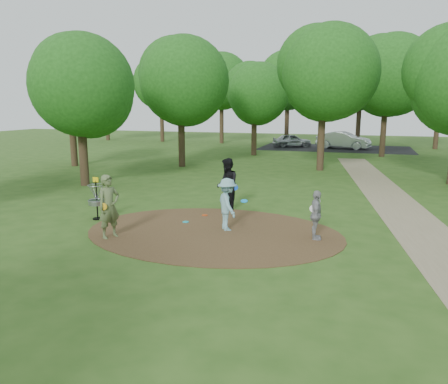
% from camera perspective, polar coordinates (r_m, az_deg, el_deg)
% --- Properties ---
extents(ground, '(100.00, 100.00, 0.00)m').
position_cam_1_polar(ground, '(14.21, -1.46, -5.26)').
color(ground, '#2D5119').
rests_on(ground, ground).
extents(dirt_clearing, '(8.40, 8.40, 0.02)m').
position_cam_1_polar(dirt_clearing, '(14.21, -1.46, -5.22)').
color(dirt_clearing, '#47301C').
rests_on(dirt_clearing, ground).
extents(footpath, '(7.55, 39.89, 0.01)m').
position_cam_1_polar(footpath, '(15.55, 24.55, -4.82)').
color(footpath, '#8C7A5B').
rests_on(footpath, ground).
extents(parking_lot, '(14.00, 8.00, 0.01)m').
position_cam_1_polar(parking_lot, '(43.14, 14.27, 5.58)').
color(parking_lot, black).
rests_on(parking_lot, ground).
extents(player_observer_with_disc, '(0.74, 0.86, 1.98)m').
position_cam_1_polar(player_observer_with_disc, '(13.83, -14.78, -1.86)').
color(player_observer_with_disc, '#57693D').
rests_on(player_observer_with_disc, ground).
extents(player_throwing_with_disc, '(1.27, 1.29, 1.73)m').
position_cam_1_polar(player_throwing_with_disc, '(14.21, 0.45, -1.64)').
color(player_throwing_with_disc, '#7BB1B8').
rests_on(player_throwing_with_disc, ground).
extents(player_walking_with_disc, '(1.12, 1.22, 2.04)m').
position_cam_1_polar(player_walking_with_disc, '(16.98, 0.42, 1.02)').
color(player_walking_with_disc, black).
rests_on(player_walking_with_disc, ground).
extents(player_waiting_with_disc, '(0.50, 0.94, 1.53)m').
position_cam_1_polar(player_waiting_with_disc, '(13.54, 11.93, -2.99)').
color(player_waiting_with_disc, '#949496').
rests_on(player_waiting_with_disc, ground).
extents(disc_ground_cyan, '(0.22, 0.22, 0.02)m').
position_cam_1_polar(disc_ground_cyan, '(15.38, -5.03, -3.90)').
color(disc_ground_cyan, '#19B7C8').
rests_on(disc_ground_cyan, dirt_clearing).
extents(disc_ground_red, '(0.22, 0.22, 0.02)m').
position_cam_1_polar(disc_ground_red, '(16.25, -2.53, -3.04)').
color(disc_ground_red, '#CD4114').
rests_on(disc_ground_red, dirt_clearing).
extents(car_left, '(4.05, 2.72, 1.28)m').
position_cam_1_polar(car_left, '(43.46, 8.88, 6.67)').
color(car_left, '#A6ABAE').
rests_on(car_left, ground).
extents(car_right, '(5.13, 2.66, 1.61)m').
position_cam_1_polar(car_right, '(42.61, 15.34, 6.54)').
color(car_right, '#B7BCC0').
rests_on(car_right, ground).
extents(disc_golf_basket, '(0.63, 0.63, 1.54)m').
position_cam_1_polar(disc_golf_basket, '(16.24, -16.31, -0.44)').
color(disc_golf_basket, black).
rests_on(disc_golf_basket, ground).
extents(tree_ring, '(36.82, 45.54, 9.24)m').
position_cam_1_polar(tree_ring, '(22.81, 12.45, 14.02)').
color(tree_ring, '#332316').
rests_on(tree_ring, ground).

